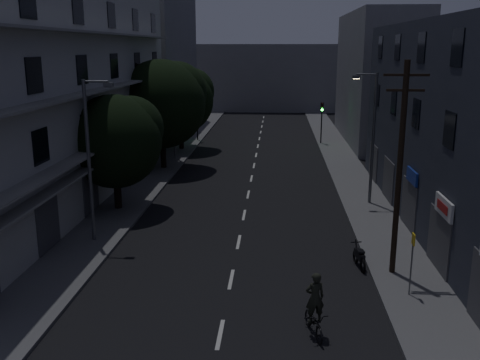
# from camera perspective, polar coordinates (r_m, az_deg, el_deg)

# --- Properties ---
(ground) EXTENTS (160.00, 160.00, 0.00)m
(ground) POSITION_cam_1_polar(r_m,az_deg,el_deg) (40.69, 1.26, 0.33)
(ground) COLOR black
(ground) RESTS_ON ground
(sidewalk_left) EXTENTS (3.00, 90.00, 0.15)m
(sidewalk_left) POSITION_cam_1_polar(r_m,az_deg,el_deg) (41.69, -9.10, 0.60)
(sidewalk_left) COLOR #565659
(sidewalk_left) RESTS_ON ground
(sidewalk_right) EXTENTS (3.00, 90.00, 0.15)m
(sidewalk_right) POSITION_cam_1_polar(r_m,az_deg,el_deg) (41.03, 11.78, 0.26)
(sidewalk_right) COLOR #565659
(sidewalk_right) RESTS_ON ground
(lane_markings) EXTENTS (0.15, 60.50, 0.01)m
(lane_markings) POSITION_cam_1_polar(r_m,az_deg,el_deg) (46.78, 1.62, 2.15)
(lane_markings) COLOR beige
(lane_markings) RESTS_ON ground
(building_left) EXTENTS (7.00, 36.00, 14.00)m
(building_left) POSITION_cam_1_polar(r_m,az_deg,el_deg) (35.40, -19.27, 8.98)
(building_left) COLOR #B5B5B0
(building_left) RESTS_ON ground
(building_right) EXTENTS (6.19, 28.00, 11.00)m
(building_right) POSITION_cam_1_polar(r_m,az_deg,el_deg) (30.53, 23.45, 5.08)
(building_right) COLOR #2B2F3B
(building_right) RESTS_ON ground
(building_far_left) EXTENTS (6.00, 20.00, 16.00)m
(building_far_left) POSITION_cam_1_polar(r_m,az_deg,el_deg) (64.02, -8.74, 12.42)
(building_far_left) COLOR slate
(building_far_left) RESTS_ON ground
(building_far_right) EXTENTS (6.00, 20.00, 13.00)m
(building_far_right) POSITION_cam_1_polar(r_m,az_deg,el_deg) (57.48, 14.37, 10.48)
(building_far_right) COLOR slate
(building_far_right) RESTS_ON ground
(building_far_end) EXTENTS (24.00, 8.00, 10.00)m
(building_far_end) POSITION_cam_1_polar(r_m,az_deg,el_deg) (84.64, 2.75, 10.88)
(building_far_end) COLOR slate
(building_far_end) RESTS_ON ground
(tree_near) EXTENTS (5.54, 5.54, 6.83)m
(tree_near) POSITION_cam_1_polar(r_m,az_deg,el_deg) (32.38, -13.11, 4.41)
(tree_near) COLOR black
(tree_near) RESTS_ON sidewalk_left
(tree_mid) EXTENTS (6.98, 6.98, 8.58)m
(tree_mid) POSITION_cam_1_polar(r_m,az_deg,el_deg) (42.92, -8.26, 8.38)
(tree_mid) COLOR black
(tree_mid) RESTS_ON sidewalk_left
(tree_far) EXTENTS (6.25, 6.25, 7.73)m
(tree_far) POSITION_cam_1_polar(r_m,az_deg,el_deg) (51.10, -6.30, 8.74)
(tree_far) COLOR black
(tree_far) RESTS_ON sidewalk_left
(traffic_signal_far_right) EXTENTS (0.28, 0.37, 4.10)m
(traffic_signal_far_right) POSITION_cam_1_polar(r_m,az_deg,el_deg) (54.35, 8.72, 6.97)
(traffic_signal_far_right) COLOR black
(traffic_signal_far_right) RESTS_ON sidewalk_right
(traffic_signal_far_left) EXTENTS (0.28, 0.37, 4.10)m
(traffic_signal_far_left) POSITION_cam_1_polar(r_m,az_deg,el_deg) (55.94, -4.60, 7.28)
(traffic_signal_far_left) COLOR black
(traffic_signal_far_left) RESTS_ON sidewalk_left
(street_lamp_left_near) EXTENTS (1.51, 0.25, 8.00)m
(street_lamp_left_near) POSITION_cam_1_polar(r_m,az_deg,el_deg) (27.03, -15.64, 2.77)
(street_lamp_left_near) COLOR slate
(street_lamp_left_near) RESTS_ON sidewalk_left
(street_lamp_right) EXTENTS (1.51, 0.25, 8.00)m
(street_lamp_right) POSITION_cam_1_polar(r_m,az_deg,el_deg) (33.53, 13.86, 4.99)
(street_lamp_right) COLOR #53565B
(street_lamp_right) RESTS_ON sidewalk_right
(street_lamp_left_far) EXTENTS (1.51, 0.25, 8.00)m
(street_lamp_left_far) POSITION_cam_1_polar(r_m,az_deg,el_deg) (46.38, -6.92, 7.70)
(street_lamp_left_far) COLOR #56595E
(street_lamp_left_far) RESTS_ON sidewalk_left
(utility_pole) EXTENTS (1.80, 0.24, 9.00)m
(utility_pole) POSITION_cam_1_polar(r_m,az_deg,el_deg) (23.02, 16.68, 1.48)
(utility_pole) COLOR black
(utility_pole) RESTS_ON sidewalk_right
(bus_stop_sign) EXTENTS (0.06, 0.35, 2.52)m
(bus_stop_sign) POSITION_cam_1_polar(r_m,az_deg,el_deg) (21.89, 17.91, -7.42)
(bus_stop_sign) COLOR #595B60
(bus_stop_sign) RESTS_ON sidewalk_right
(motorcycle) EXTENTS (0.53, 1.75, 1.13)m
(motorcycle) POSITION_cam_1_polar(r_m,az_deg,el_deg) (24.79, 12.61, -8.09)
(motorcycle) COLOR black
(motorcycle) RESTS_ON ground
(cyclist) EXTENTS (1.08, 1.91, 2.30)m
(cyclist) POSITION_cam_1_polar(r_m,az_deg,el_deg) (18.96, 7.94, -13.99)
(cyclist) COLOR black
(cyclist) RESTS_ON ground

